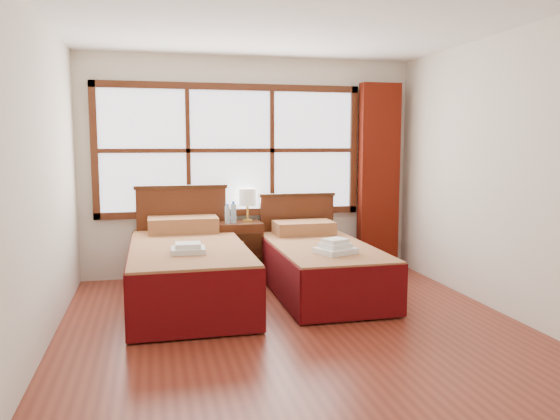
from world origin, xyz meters
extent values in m
plane|color=maroon|center=(0.00, 0.00, 0.00)|extent=(4.50, 4.50, 0.00)
plane|color=white|center=(0.00, 0.00, 2.60)|extent=(4.50, 4.50, 0.00)
plane|color=silver|center=(0.00, 2.25, 1.30)|extent=(4.00, 0.00, 4.00)
plane|color=silver|center=(-2.00, 0.00, 1.30)|extent=(0.00, 4.50, 4.50)
plane|color=silver|center=(2.00, 0.00, 1.30)|extent=(0.00, 4.50, 4.50)
cube|color=white|center=(-0.25, 2.22, 1.50)|extent=(3.00, 0.02, 1.40)
cube|color=#492010|center=(-0.25, 2.20, 0.76)|extent=(3.16, 0.06, 0.08)
cube|color=#492010|center=(-0.25, 2.20, 2.24)|extent=(3.16, 0.06, 0.08)
cube|color=#492010|center=(-1.79, 2.20, 1.50)|extent=(0.08, 0.06, 1.56)
cube|color=#492010|center=(1.29, 2.20, 1.50)|extent=(0.08, 0.06, 1.56)
cube|color=#492010|center=(-0.75, 2.20, 1.50)|extent=(0.05, 0.05, 1.40)
cube|color=#492010|center=(0.25, 2.20, 1.50)|extent=(0.05, 0.05, 1.40)
cube|color=#492010|center=(-0.25, 2.20, 1.50)|extent=(3.00, 0.05, 0.05)
cube|color=#621509|center=(1.60, 2.11, 1.17)|extent=(0.50, 0.16, 2.30)
cube|color=#361A0B|center=(-0.84, 1.13, 0.16)|extent=(0.99, 1.97, 0.32)
cube|color=maroon|center=(-0.84, 1.13, 0.46)|extent=(1.10, 2.19, 0.27)
cube|color=#56090B|center=(-1.39, 1.13, 0.29)|extent=(0.03, 2.19, 0.55)
cube|color=#56090B|center=(-0.29, 1.13, 0.29)|extent=(0.03, 2.19, 0.55)
cube|color=#56090B|center=(-0.84, 0.04, 0.29)|extent=(1.10, 0.03, 0.55)
cube|color=maroon|center=(-0.84, 1.92, 0.67)|extent=(0.77, 0.45, 0.17)
cube|color=#492010|center=(-0.84, 2.14, 0.54)|extent=(1.03, 0.06, 1.07)
cube|color=#361A0B|center=(-0.84, 2.14, 1.08)|extent=(1.07, 0.08, 0.04)
cube|color=#361A0B|center=(0.55, 1.13, 0.14)|extent=(0.88, 1.75, 0.29)
cube|color=maroon|center=(0.55, 1.13, 0.40)|extent=(0.98, 1.94, 0.24)
cube|color=#56090B|center=(0.06, 1.13, 0.26)|extent=(0.03, 1.94, 0.49)
cube|color=#56090B|center=(1.04, 1.13, 0.26)|extent=(0.03, 1.94, 0.49)
cube|color=#56090B|center=(0.55, 0.16, 0.26)|extent=(0.98, 0.03, 0.49)
cube|color=maroon|center=(0.55, 1.83, 0.60)|extent=(0.69, 0.40, 0.15)
cube|color=#492010|center=(0.55, 2.14, 0.48)|extent=(0.91, 0.06, 0.95)
cube|color=#361A0B|center=(0.55, 2.14, 0.96)|extent=(0.95, 0.08, 0.04)
cube|color=#492010|center=(-0.19, 2.00, 0.34)|extent=(0.50, 0.45, 0.67)
cube|color=#361A0B|center=(-0.19, 1.76, 0.20)|extent=(0.44, 0.02, 0.20)
cube|color=#361A0B|center=(-0.19, 1.76, 0.47)|extent=(0.44, 0.02, 0.20)
sphere|color=#A98C39|center=(-0.19, 1.75, 0.20)|extent=(0.03, 0.03, 0.03)
sphere|color=#A98C39|center=(-0.19, 1.75, 0.47)|extent=(0.03, 0.03, 0.03)
cube|color=white|center=(-0.86, 0.72, 0.61)|extent=(0.32, 0.28, 0.05)
cube|color=white|center=(-0.86, 0.72, 0.66)|extent=(0.24, 0.21, 0.04)
cube|color=white|center=(0.55, 0.69, 0.55)|extent=(0.43, 0.41, 0.05)
cube|color=white|center=(0.55, 0.69, 0.60)|extent=(0.32, 0.30, 0.05)
cube|color=white|center=(0.55, 0.69, 0.65)|extent=(0.27, 0.25, 0.04)
cylinder|color=gold|center=(-0.08, 2.02, 0.68)|extent=(0.12, 0.12, 0.02)
cylinder|color=gold|center=(-0.08, 2.02, 0.78)|extent=(0.03, 0.03, 0.17)
cylinder|color=white|center=(-0.08, 2.02, 0.96)|extent=(0.20, 0.20, 0.20)
cylinder|color=#A8C4D8|center=(-0.34, 1.91, 0.77)|extent=(0.06, 0.06, 0.20)
cylinder|color=blue|center=(-0.34, 1.91, 0.88)|extent=(0.03, 0.03, 0.03)
cylinder|color=#A8C4D8|center=(-0.26, 1.95, 0.78)|extent=(0.07, 0.07, 0.22)
cylinder|color=blue|center=(-0.26, 1.95, 0.91)|extent=(0.03, 0.03, 0.03)
camera|label=1|loc=(-1.17, -4.26, 1.59)|focal=35.00mm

